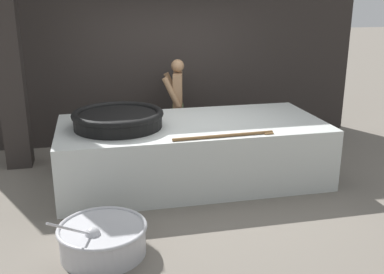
% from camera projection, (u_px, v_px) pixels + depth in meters
% --- Properties ---
extents(ground_plane, '(60.00, 60.00, 0.00)m').
position_uv_depth(ground_plane, '(192.00, 179.00, 6.60)').
color(ground_plane, slate).
extents(back_wall, '(7.13, 0.24, 3.92)m').
position_uv_depth(back_wall, '(166.00, 32.00, 7.96)').
color(back_wall, '#2D2826').
rests_on(back_wall, ground_plane).
extents(support_pillar, '(0.37, 0.37, 3.92)m').
position_uv_depth(support_pillar, '(6.00, 40.00, 6.57)').
color(support_pillar, '#2D2826').
rests_on(support_pillar, ground_plane).
extents(hearth_platform, '(3.73, 1.74, 0.86)m').
position_uv_depth(hearth_platform, '(192.00, 151.00, 6.47)').
color(hearth_platform, silver).
rests_on(hearth_platform, ground_plane).
extents(giant_wok_near, '(1.24, 1.24, 0.23)m').
position_uv_depth(giant_wok_near, '(118.00, 118.00, 6.07)').
color(giant_wok_near, black).
rests_on(giant_wok_near, hearth_platform).
extents(stirring_paddle, '(1.33, 0.13, 0.04)m').
position_uv_depth(stirring_paddle, '(228.00, 135.00, 5.68)').
color(stirring_paddle, brown).
rests_on(stirring_paddle, hearth_platform).
extents(cook, '(0.43, 0.62, 1.57)m').
position_uv_depth(cook, '(177.00, 102.00, 7.67)').
color(cook, '#9E7551').
rests_on(cook, ground_plane).
extents(prep_bowl_vegetables, '(0.94, 1.04, 0.71)m').
position_uv_depth(prep_bowl_vegetables, '(103.00, 238.00, 4.63)').
color(prep_bowl_vegetables, '#B7B7BC').
rests_on(prep_bowl_vegetables, ground_plane).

